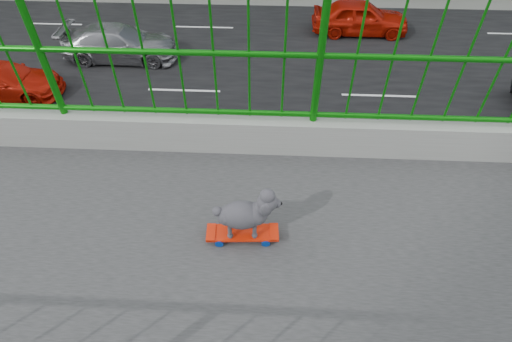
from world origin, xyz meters
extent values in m
cube|color=black|center=(-13.00, 0.00, 0.01)|extent=(18.00, 90.00, 0.02)
cube|color=red|center=(-0.45, 3.51, 7.06)|extent=(0.17, 0.49, 0.02)
cube|color=#99999E|center=(-0.44, 3.35, 7.04)|extent=(0.09, 0.04, 0.02)
cylinder|color=#062D93|center=(-0.50, 3.35, 7.03)|extent=(0.03, 0.06, 0.06)
sphere|color=yellow|center=(-0.50, 3.35, 7.03)|extent=(0.02, 0.02, 0.02)
cylinder|color=#062D93|center=(-0.38, 3.36, 7.03)|extent=(0.03, 0.06, 0.06)
sphere|color=yellow|center=(-0.38, 3.36, 7.03)|extent=(0.02, 0.02, 0.02)
cube|color=#99999E|center=(-0.46, 3.66, 7.04)|extent=(0.09, 0.04, 0.02)
cylinder|color=#062D93|center=(-0.52, 3.66, 7.03)|extent=(0.03, 0.06, 0.06)
sphere|color=yellow|center=(-0.52, 3.66, 7.03)|extent=(0.02, 0.02, 0.02)
cylinder|color=#062D93|center=(-0.40, 3.66, 7.03)|extent=(0.03, 0.06, 0.06)
sphere|color=yellow|center=(-0.40, 3.66, 7.03)|extent=(0.02, 0.02, 0.02)
ellipsoid|color=#2B292E|center=(-0.45, 3.51, 7.24)|extent=(0.20, 0.29, 0.19)
sphere|color=#2B292E|center=(-0.46, 3.66, 7.36)|extent=(0.13, 0.13, 0.13)
sphere|color=black|center=(-0.46, 3.75, 7.35)|extent=(0.02, 0.02, 0.02)
sphere|color=#2B292E|center=(-0.44, 3.35, 7.28)|extent=(0.06, 0.06, 0.06)
cylinder|color=#2B292E|center=(-0.49, 3.58, 7.12)|extent=(0.03, 0.03, 0.12)
cylinder|color=#2B292E|center=(-0.41, 3.59, 7.12)|extent=(0.03, 0.03, 0.12)
cylinder|color=#2B292E|center=(-0.48, 3.42, 7.12)|extent=(0.03, 0.03, 0.12)
cylinder|color=#2B292E|center=(-0.40, 3.43, 7.12)|extent=(0.03, 0.03, 0.12)
imported|color=gray|center=(-15.60, -3.28, 0.75)|extent=(2.09, 5.15, 1.49)
imported|color=#AD1406|center=(-18.80, 7.90, 0.80)|extent=(1.90, 4.72, 1.61)
imported|color=gray|center=(-9.20, 1.35, 0.68)|extent=(2.24, 4.86, 1.35)
imported|color=#AD1406|center=(-12.40, -7.07, 0.65)|extent=(1.83, 4.50, 1.31)
camera|label=1|loc=(1.19, 3.68, 9.22)|focal=28.34mm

